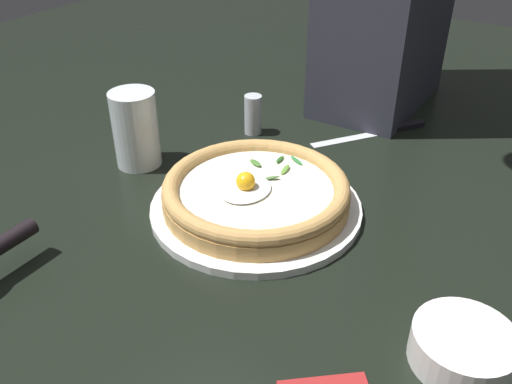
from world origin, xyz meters
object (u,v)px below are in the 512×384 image
object	(u,v)px
table_knife	(386,131)
pepper_shaker	(253,115)
side_bowl	(463,348)
drinking_glass	(137,134)
pizza	(256,191)

from	to	relation	value
table_knife	pepper_shaker	bearing A→B (deg)	123.17
side_bowl	table_knife	size ratio (longest dim) A/B	0.54
side_bowl	pepper_shaker	world-z (taller)	pepper_shaker
side_bowl	drinking_glass	size ratio (longest dim) A/B	0.85
pizza	drinking_glass	xyz separation A→B (m)	(0.01, 0.24, 0.02)
pizza	drinking_glass	world-z (taller)	drinking_glass
table_knife	pizza	bearing A→B (deg)	169.63
side_bowl	table_knife	distance (m)	0.54
side_bowl	pepper_shaker	distance (m)	0.58
side_bowl	table_knife	bearing A→B (deg)	29.68
pizza	table_knife	world-z (taller)	pizza
side_bowl	table_knife	world-z (taller)	side_bowl
drinking_glass	pepper_shaker	size ratio (longest dim) A/B	1.73
side_bowl	pepper_shaker	bearing A→B (deg)	55.14
pizza	table_knife	xyz separation A→B (m)	(0.35, -0.06, -0.03)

